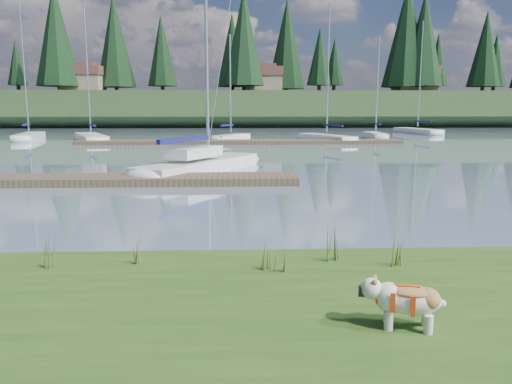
{
  "coord_description": "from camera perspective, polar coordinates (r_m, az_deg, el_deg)",
  "views": [
    {
      "loc": [
        1.6,
        -10.36,
        2.94
      ],
      "look_at": [
        2.01,
        -0.5,
        1.25
      ],
      "focal_mm": 35.0,
      "sensor_mm": 36.0,
      "label": 1
    }
  ],
  "objects": [
    {
      "name": "ground",
      "position": [
        40.5,
        -4.68,
        5.5
      ],
      "size": [
        200.0,
        200.0,
        0.0
      ],
      "primitive_type": "plane",
      "color": "#8197AB",
      "rests_on": "ground"
    },
    {
      "name": "ridge",
      "position": [
        83.37,
        -3.54,
        9.37
      ],
      "size": [
        200.0,
        20.0,
        5.0
      ],
      "primitive_type": "cube",
      "color": "#21351A",
      "rests_on": "ground"
    },
    {
      "name": "bulldog",
      "position": [
        6.26,
        16.78,
        -11.56
      ],
      "size": [
        0.99,
        0.55,
        0.58
      ],
      "rotation": [
        0.0,
        0.0,
        2.88
      ],
      "color": "silver",
      "rests_on": "bank"
    },
    {
      "name": "sailboat_main",
      "position": [
        23.42,
        -5.54,
        3.47
      ],
      "size": [
        5.96,
        8.69,
        12.91
      ],
      "rotation": [
        0.0,
        0.0,
        1.06
      ],
      "color": "silver",
      "rests_on": "ground"
    },
    {
      "name": "dock_near",
      "position": [
        20.34,
        -18.35,
        1.32
      ],
      "size": [
        16.0,
        2.0,
        0.3
      ],
      "primitive_type": "cube",
      "color": "#4C3D2C",
      "rests_on": "ground"
    },
    {
      "name": "dock_far",
      "position": [
        40.46,
        -1.83,
        5.74
      ],
      "size": [
        26.0,
        2.2,
        0.3
      ],
      "primitive_type": "cube",
      "color": "#4C3D2C",
      "rests_on": "ground"
    },
    {
      "name": "sailboat_bg_0",
      "position": [
        50.76,
        -24.35,
        5.88
      ],
      "size": [
        3.25,
        8.43,
        11.96
      ],
      "rotation": [
        0.0,
        0.0,
        1.77
      ],
      "color": "silver",
      "rests_on": "ground"
    },
    {
      "name": "sailboat_bg_1",
      "position": [
        47.16,
        -18.46,
        6.02
      ],
      "size": [
        5.29,
        9.15,
        13.56
      ],
      "rotation": [
        0.0,
        0.0,
        1.98
      ],
      "color": "silver",
      "rests_on": "ground"
    },
    {
      "name": "sailboat_bg_2",
      "position": [
        44.08,
        -2.58,
        6.3
      ],
      "size": [
        3.79,
        5.74,
        9.09
      ],
      "rotation": [
        0.0,
        0.0,
        1.08
      ],
      "color": "silver",
      "rests_on": "ground"
    },
    {
      "name": "sailboat_bg_3",
      "position": [
        44.37,
        7.58,
        6.23
      ],
      "size": [
        4.47,
        7.93,
        11.67
      ],
      "rotation": [
        0.0,
        0.0,
        1.96
      ],
      "color": "silver",
      "rests_on": "ground"
    },
    {
      "name": "sailboat_bg_4",
      "position": [
        48.75,
        13.37,
        6.37
      ],
      "size": [
        1.63,
        6.32,
        9.42
      ],
      "rotation": [
        0.0,
        0.0,
        1.51
      ],
      "color": "silver",
      "rests_on": "ground"
    },
    {
      "name": "sailboat_bg_5",
      "position": [
        59.55,
        17.59,
        6.72
      ],
      "size": [
        3.38,
        8.79,
        12.25
      ],
      "rotation": [
        0.0,
        0.0,
        1.77
      ],
      "color": "silver",
      "rests_on": "ground"
    },
    {
      "name": "weed_0",
      "position": [
        8.64,
        -13.7,
        -6.61
      ],
      "size": [
        0.17,
        0.14,
        0.49
      ],
      "color": "#475B23",
      "rests_on": "bank"
    },
    {
      "name": "weed_1",
      "position": [
        8.12,
        1.02,
        -7.33
      ],
      "size": [
        0.17,
        0.14,
        0.51
      ],
      "color": "#475B23",
      "rests_on": "bank"
    },
    {
      "name": "weed_2",
      "position": [
        8.61,
        8.75,
        -5.65
      ],
      "size": [
        0.17,
        0.14,
        0.78
      ],
      "color": "#475B23",
      "rests_on": "bank"
    },
    {
      "name": "weed_3",
      "position": [
        8.85,
        -22.69,
        -6.29
      ],
      "size": [
        0.17,
        0.14,
        0.64
      ],
      "color": "#475B23",
      "rests_on": "bank"
    },
    {
      "name": "weed_4",
      "position": [
        7.97,
        3.01,
        -8.05
      ],
      "size": [
        0.17,
        0.14,
        0.39
      ],
      "color": "#475B23",
      "rests_on": "bank"
    },
    {
      "name": "weed_5",
      "position": [
        8.6,
        15.81,
        -6.19
      ],
      "size": [
        0.17,
        0.14,
        0.69
      ],
      "color": "#475B23",
      "rests_on": "bank"
    },
    {
      "name": "mud_lip",
      "position": [
        9.35,
        -12.25,
        -8.4
      ],
      "size": [
        60.0,
        0.5,
        0.14
      ],
      "primitive_type": "cube",
      "color": "#33281C",
      "rests_on": "ground"
    },
    {
      "name": "conifer_2",
      "position": [
        83.43,
        -21.89,
        16.32
      ],
      "size": [
        6.6,
        6.6,
        16.05
      ],
      "color": "#382619",
      "rests_on": "ridge"
    },
    {
      "name": "conifer_3",
      "position": [
        83.63,
        -10.75,
        15.57
      ],
      "size": [
        4.84,
        4.84,
        12.25
      ],
      "color": "#382619",
      "rests_on": "ridge"
    },
    {
      "name": "conifer_4",
      "position": [
        77.04,
        -1.4,
        17.26
      ],
      "size": [
        6.16,
        6.16,
        15.1
      ],
      "color": "#382619",
      "rests_on": "ridge"
    },
    {
      "name": "conifer_5",
      "position": [
        81.85,
        7.29,
        15.15
      ],
      "size": [
        3.96,
        3.96,
        10.35
      ],
      "color": "#382619",
      "rests_on": "ridge"
    },
    {
      "name": "conifer_6",
      "position": [
        83.42,
        16.82,
        16.91
      ],
      "size": [
        7.04,
        7.04,
        17.0
      ],
      "color": "#382619",
      "rests_on": "ridge"
    },
    {
      "name": "conifer_7",
      "position": [
        91.31,
        24.73,
        14.65
      ],
      "size": [
        5.28,
        5.28,
        13.2
      ],
      "color": "#382619",
      "rests_on": "ridge"
    },
    {
      "name": "house_0",
      "position": [
        83.87,
        -19.18,
        12.16
      ],
      "size": [
        6.3,
        5.3,
        4.65
      ],
      "color": "gray",
      "rests_on": "ridge"
    },
    {
      "name": "house_1",
      "position": [
        81.59,
        0.72,
        12.77
      ],
      "size": [
        6.3,
        5.3,
        4.65
      ],
      "color": "gray",
      "rests_on": "ridge"
    },
    {
      "name": "house_2",
      "position": [
        84.4,
        17.68,
        12.22
      ],
      "size": [
        6.3,
        5.3,
        4.65
      ],
      "color": "gray",
      "rests_on": "ridge"
    }
  ]
}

